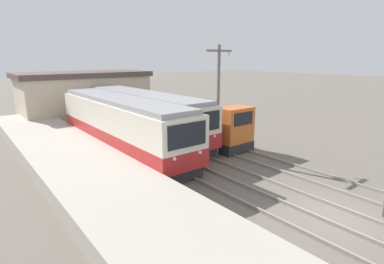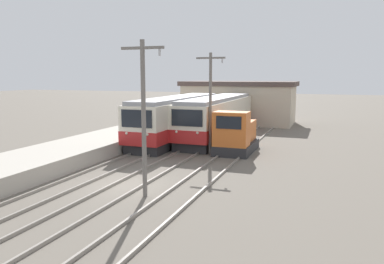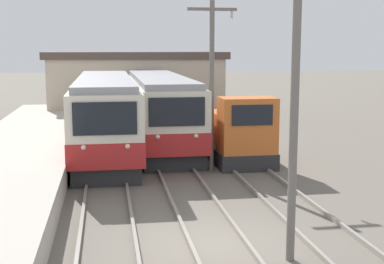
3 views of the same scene
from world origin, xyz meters
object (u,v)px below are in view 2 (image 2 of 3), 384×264
(shunting_locomotive, at_px, (236,135))
(catenary_mast_near, at_px, (144,113))
(catenary_mast_mid, at_px, (210,100))
(commuter_train_left, at_px, (178,120))
(commuter_train_center, at_px, (218,119))

(shunting_locomotive, xyz_separation_m, catenary_mast_near, (-1.49, -10.93, 2.55))
(catenary_mast_mid, bearing_deg, catenary_mast_near, -90.00)
(commuter_train_left, distance_m, commuter_train_center, 3.56)
(commuter_train_center, relative_size, shunting_locomotive, 3.22)
(shunting_locomotive, distance_m, catenary_mast_mid, 3.21)
(commuter_train_center, height_order, catenary_mast_mid, catenary_mast_mid)
(commuter_train_left, xyz_separation_m, commuter_train_center, (2.80, 2.20, -0.03))
(catenary_mast_near, xyz_separation_m, catenary_mast_mid, (0.00, 9.67, 0.00))
(commuter_train_left, relative_size, commuter_train_center, 0.96)
(commuter_train_left, distance_m, shunting_locomotive, 6.76)
(commuter_train_center, xyz_separation_m, shunting_locomotive, (3.00, -5.64, -0.46))
(commuter_train_left, height_order, catenary_mast_mid, catenary_mast_mid)
(shunting_locomotive, distance_m, catenary_mast_near, 11.32)
(commuter_train_center, height_order, shunting_locomotive, commuter_train_center)
(catenary_mast_near, bearing_deg, catenary_mast_mid, 90.00)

